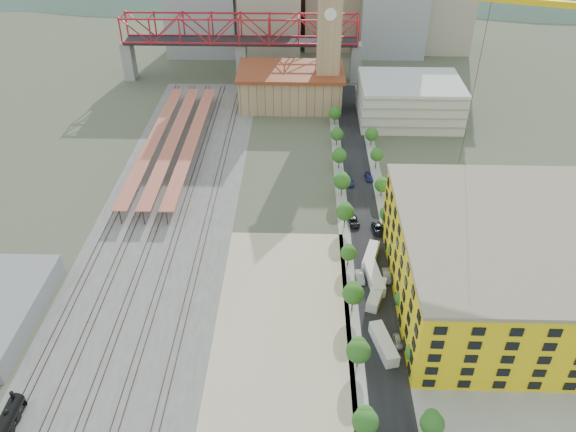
{
  "coord_description": "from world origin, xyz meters",
  "views": [
    {
      "loc": [
        -0.73,
        -111.39,
        85.24
      ],
      "look_at": [
        -3.64,
        -4.45,
        10.0
      ],
      "focal_mm": 35.0,
      "sensor_mm": 36.0,
      "label": 1
    }
  ],
  "objects_px": {
    "site_trailer_c": "(374,278)",
    "site_trailer_d": "(371,256)",
    "clock_tower": "(329,27)",
    "site_trailer_a": "(384,344)",
    "site_trailer_b": "(376,295)",
    "construction_building": "(504,264)"
  },
  "relations": [
    {
      "from": "construction_building",
      "to": "site_trailer_a",
      "type": "xyz_separation_m",
      "value": [
        -26.0,
        -15.34,
        -8.02
      ]
    },
    {
      "from": "construction_building",
      "to": "site_trailer_c",
      "type": "height_order",
      "value": "construction_building"
    },
    {
      "from": "construction_building",
      "to": "site_trailer_b",
      "type": "height_order",
      "value": "construction_building"
    },
    {
      "from": "site_trailer_a",
      "to": "site_trailer_c",
      "type": "bearing_deg",
      "value": 75.93
    },
    {
      "from": "construction_building",
      "to": "site_trailer_c",
      "type": "bearing_deg",
      "value": 171.24
    },
    {
      "from": "construction_building",
      "to": "site_trailer_a",
      "type": "distance_m",
      "value": 31.23
    },
    {
      "from": "site_trailer_a",
      "to": "site_trailer_d",
      "type": "xyz_separation_m",
      "value": [
        0.0,
        27.31,
        -0.09
      ]
    },
    {
      "from": "site_trailer_a",
      "to": "site_trailer_c",
      "type": "distance_m",
      "value": 19.34
    },
    {
      "from": "site_trailer_c",
      "to": "site_trailer_d",
      "type": "height_order",
      "value": "site_trailer_c"
    },
    {
      "from": "site_trailer_c",
      "to": "site_trailer_d",
      "type": "xyz_separation_m",
      "value": [
        0.0,
        7.97,
        -0.12
      ]
    },
    {
      "from": "construction_building",
      "to": "clock_tower",
      "type": "bearing_deg",
      "value": 108.78
    },
    {
      "from": "clock_tower",
      "to": "site_trailer_a",
      "type": "distance_m",
      "value": 118.79
    },
    {
      "from": "site_trailer_a",
      "to": "site_trailer_b",
      "type": "distance_m",
      "value": 14.12
    },
    {
      "from": "site_trailer_a",
      "to": "site_trailer_b",
      "type": "height_order",
      "value": "site_trailer_a"
    },
    {
      "from": "site_trailer_d",
      "to": "clock_tower",
      "type": "bearing_deg",
      "value": 111.84
    },
    {
      "from": "clock_tower",
      "to": "construction_building",
      "type": "relative_size",
      "value": 1.03
    },
    {
      "from": "site_trailer_b",
      "to": "site_trailer_c",
      "type": "height_order",
      "value": "site_trailer_c"
    },
    {
      "from": "clock_tower",
      "to": "site_trailer_c",
      "type": "relative_size",
      "value": 5.05
    },
    {
      "from": "site_trailer_b",
      "to": "site_trailer_c",
      "type": "distance_m",
      "value": 5.22
    },
    {
      "from": "construction_building",
      "to": "site_trailer_b",
      "type": "distance_m",
      "value": 27.27
    },
    {
      "from": "site_trailer_c",
      "to": "site_trailer_a",
      "type": "bearing_deg",
      "value": -98.15
    },
    {
      "from": "clock_tower",
      "to": "site_trailer_a",
      "type": "height_order",
      "value": "clock_tower"
    }
  ]
}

